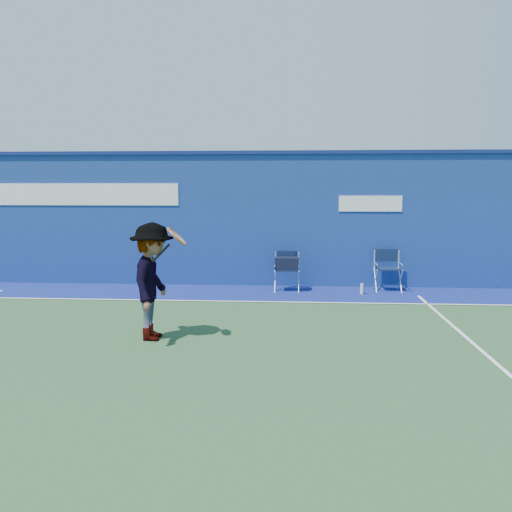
# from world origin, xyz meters

# --- Properties ---
(ground) EXTENTS (80.00, 80.00, 0.00)m
(ground) POSITION_xyz_m (0.00, 0.00, 0.00)
(ground) COLOR #2B4F2A
(ground) RESTS_ON ground
(stadium_wall) EXTENTS (24.00, 0.50, 3.08)m
(stadium_wall) POSITION_xyz_m (-0.00, 5.20, 1.55)
(stadium_wall) COLOR navy
(stadium_wall) RESTS_ON ground
(out_of_bounds_strip) EXTENTS (24.00, 1.80, 0.01)m
(out_of_bounds_strip) POSITION_xyz_m (0.00, 4.10, 0.00)
(out_of_bounds_strip) COLOR navy
(out_of_bounds_strip) RESTS_ON ground
(court_lines) EXTENTS (24.00, 12.00, 0.01)m
(court_lines) POSITION_xyz_m (0.00, 0.60, 0.01)
(court_lines) COLOR white
(court_lines) RESTS_ON out_of_bounds_strip
(directors_chair_left) EXTENTS (0.52, 0.48, 0.87)m
(directors_chair_left) POSITION_xyz_m (1.75, 4.41, 0.37)
(directors_chair_left) COLOR silver
(directors_chair_left) RESTS_ON ground
(directors_chair_right) EXTENTS (0.54, 0.48, 0.90)m
(directors_chair_right) POSITION_xyz_m (3.96, 4.59, 0.28)
(directors_chair_right) COLOR silver
(directors_chair_right) RESTS_ON ground
(water_bottle) EXTENTS (0.07, 0.07, 0.23)m
(water_bottle) POSITION_xyz_m (3.35, 4.15, 0.12)
(water_bottle) COLOR silver
(water_bottle) RESTS_ON ground
(tennis_player) EXTENTS (0.91, 1.15, 1.75)m
(tennis_player) POSITION_xyz_m (-0.20, 0.50, 0.88)
(tennis_player) COLOR #EA4738
(tennis_player) RESTS_ON ground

